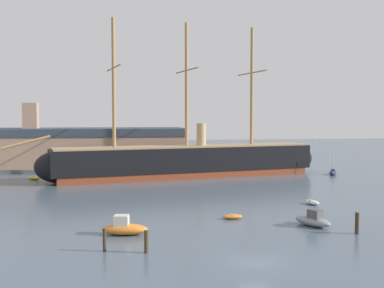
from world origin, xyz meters
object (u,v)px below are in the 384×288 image
Objects in this scene: sailboat_far_right at (333,172)px; mooring_piling_right_pair at (357,223)px; motorboat_foreground_left at (124,228)px; dinghy_near_centre at (232,217)px; dinghy_mid_right at (312,202)px; motorboat_distant_centre at (176,170)px; mooring_piling_left_pair at (146,242)px; dockside_warehouse_left at (61,149)px; dinghy_far_left at (34,178)px; mooring_piling_nearest at (104,240)px; motorboat_foreground_right at (313,220)px; tall_ship at (187,160)px.

sailboat_far_right is 2.74× the size of mooring_piling_right_pair.
dinghy_near_centre is (12.74, 5.50, -0.42)m from motorboat_foreground_left.
motorboat_distant_centre is (-14.55, 39.09, 0.19)m from dinghy_mid_right.
dinghy_mid_right is at bearing 39.29° from mooring_piling_left_pair.
dockside_warehouse_left is (-16.17, 70.09, 3.65)m from mooring_piling_left_pair.
mooring_piling_right_pair is (11.14, -8.74, 0.83)m from dinghy_near_centre.
dockside_warehouse_left is at bearing 81.32° from dinghy_far_left.
motorboat_foreground_left is 6.04m from mooring_piling_nearest.
mooring_piling_left_pair is (-18.85, -7.48, 0.35)m from motorboat_foreground_right.
dinghy_far_left is at bearing 110.91° from motorboat_foreground_left.
dinghy_near_centre is 0.04× the size of dockside_warehouse_left.
motorboat_foreground_left reaches higher than dinghy_far_left.
sailboat_far_right is at bearing 51.06° from dinghy_near_centre.
tall_ship is 30.85m from sailboat_far_right.
tall_ship is at bearing 103.48° from mooring_piling_right_pair.
tall_ship is 12.40× the size of motorboat_foreground_left.
dinghy_mid_right is at bearing 29.00° from dinghy_near_centre.
motorboat_distant_centre is at bearing 99.74° from tall_ship.
tall_ship is 29.76m from dinghy_far_left.
motorboat_distant_centre reaches higher than dinghy_near_centre.
mooring_piling_left_pair is at bearing -74.05° from motorboat_foreground_left.
dinghy_mid_right is at bearing 83.27° from mooring_piling_right_pair.
tall_ship is at bearing 73.99° from mooring_piling_nearest.
sailboat_far_right is 2.94× the size of mooring_piling_nearest.
dinghy_near_centre is at bearing -128.94° from sailboat_far_right.
dinghy_far_left is (-29.81, 39.19, 0.05)m from dinghy_near_centre.
mooring_piling_left_pair is at bearing -15.16° from mooring_piling_nearest.
motorboat_foreground_right reaches higher than dinghy_mid_right.
motorboat_distant_centre is (-1.53, 46.31, 0.21)m from dinghy_near_centre.
mooring_piling_nearest is at bearing -106.01° from tall_ship.
motorboat_foreground_left is 1.74× the size of dinghy_far_left.
motorboat_foreground_right reaches higher than dinghy_near_centre.
mooring_piling_left_pair is at bearing -170.84° from mooring_piling_right_pair.
tall_ship is at bearing 78.23° from mooring_piling_left_pair.
dinghy_mid_right is 0.05× the size of dockside_warehouse_left.
sailboat_far_right is (30.50, 37.75, 0.23)m from dinghy_near_centre.
mooring_piling_left_pair is at bearing -98.99° from motorboat_distant_centre.
mooring_piling_left_pair reaches higher than dinghy_mid_right.
mooring_piling_right_pair is (3.09, -3.94, 0.45)m from motorboat_foreground_right.
dinghy_near_centre is 0.71× the size of motorboat_distant_centre.
mooring_piling_right_pair reaches higher than dinghy_far_left.
motorboat_foreground_right is 48.11m from sailboat_far_right.
motorboat_foreground_right is 2.34× the size of mooring_piling_nearest.
motorboat_foreground_right is at bearing -60.78° from dockside_warehouse_left.
mooring_piling_nearest is (-27.54, -18.49, 0.73)m from dinghy_mid_right.
dinghy_mid_right is 30.79m from mooring_piling_left_pair.
mooring_piling_left_pair is (3.71, -1.01, -0.02)m from mooring_piling_nearest.
dinghy_near_centre is (-8.05, 4.80, -0.38)m from motorboat_foreground_right.
mooring_piling_nearest is (-1.77, -5.77, 0.33)m from motorboat_foreground_left.
mooring_piling_left_pair reaches higher than dinghy_near_centre.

